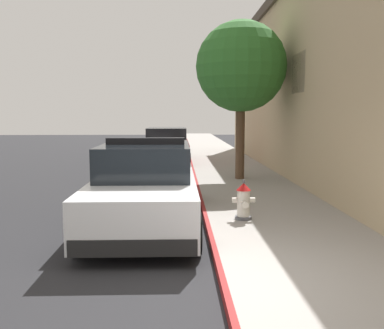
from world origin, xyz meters
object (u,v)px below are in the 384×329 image
police_cruiser (146,187)px  parked_car_silver_ahead (167,147)px  fire_hydrant (244,201)px  street_tree (241,67)px

police_cruiser → parked_car_silver_ahead: 10.15m
police_cruiser → fire_hydrant: size_ratio=6.37×
police_cruiser → parked_car_silver_ahead: size_ratio=1.00×
police_cruiser → street_tree: size_ratio=1.00×
parked_car_silver_ahead → fire_hydrant: bearing=-80.5°
fire_hydrant → street_tree: bearing=82.6°
police_cruiser → fire_hydrant: (1.86, -0.13, -0.26)m
police_cruiser → street_tree: street_tree is taller
fire_hydrant → street_tree: 6.06m
police_cruiser → parked_car_silver_ahead: bearing=89.2°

